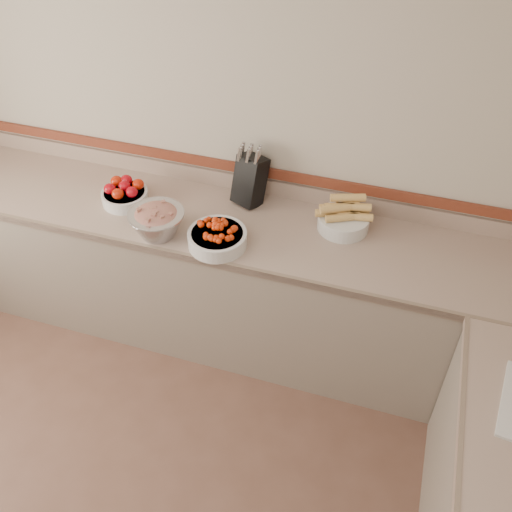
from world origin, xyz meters
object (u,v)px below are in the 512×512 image
(tomato_bowl, at_px, (125,194))
(corn_bowl, at_px, (344,218))
(cherry_tomato_bowl, at_px, (217,237))
(knife_block, at_px, (250,179))
(rhubarb_bowl, at_px, (157,221))

(tomato_bowl, bearing_deg, corn_bowl, 6.49)
(cherry_tomato_bowl, bearing_deg, tomato_bowl, 162.74)
(knife_block, distance_m, cherry_tomato_bowl, 0.43)
(tomato_bowl, xyz_separation_m, corn_bowl, (1.22, 0.14, 0.01))
(knife_block, distance_m, rhubarb_bowl, 0.57)
(cherry_tomato_bowl, bearing_deg, knife_block, 84.44)
(cherry_tomato_bowl, height_order, corn_bowl, corn_bowl)
(tomato_bowl, distance_m, corn_bowl, 1.23)
(rhubarb_bowl, bearing_deg, tomato_bowl, 145.39)
(tomato_bowl, distance_m, rhubarb_bowl, 0.37)
(knife_block, xyz_separation_m, rhubarb_bowl, (-0.37, -0.43, -0.06))
(rhubarb_bowl, bearing_deg, cherry_tomato_bowl, 1.84)
(cherry_tomato_bowl, distance_m, corn_bowl, 0.68)
(rhubarb_bowl, bearing_deg, corn_bowl, 20.54)
(tomato_bowl, relative_size, corn_bowl, 0.86)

